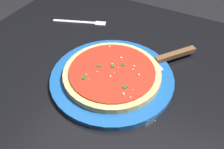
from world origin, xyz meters
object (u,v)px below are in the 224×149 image
at_px(fork, 83,23).
at_px(serving_plate, 112,78).
at_px(pizza, 112,73).
at_px(pizza_server, 164,59).

bearing_deg(fork, serving_plate, 138.13).
height_order(serving_plate, pizza, pizza).
xyz_separation_m(serving_plate, fork, (0.23, -0.20, -0.00)).
bearing_deg(pizza, pizza_server, -127.32).
distance_m(pizza, fork, 0.30).
bearing_deg(fork, pizza_server, 166.86).
bearing_deg(serving_plate, pizza_server, -127.33).
bearing_deg(pizza, serving_plate, 2.29).
xyz_separation_m(serving_plate, pizza, (-0.00, -0.00, 0.02)).
height_order(pizza_server, fork, pizza_server).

